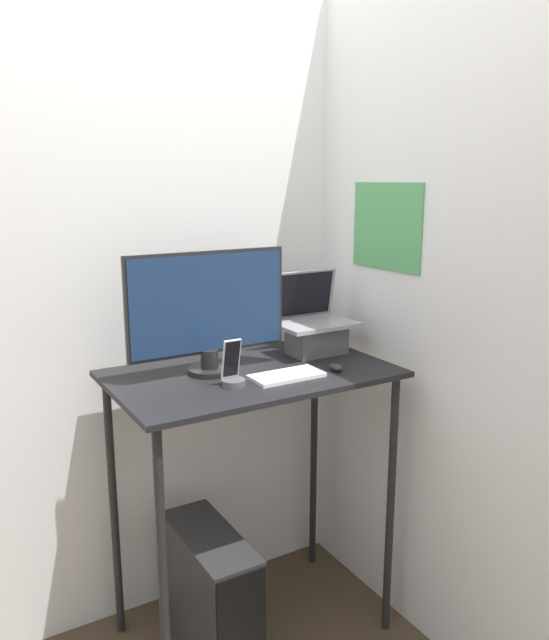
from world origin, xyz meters
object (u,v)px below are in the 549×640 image
cell_phone (233,375)px  computer_tower (211,596)px  laptop (314,330)px  keyboard (287,375)px  mouse (336,367)px  monitor (208,312)px

cell_phone → computer_tower: bearing=136.3°
laptop → computer_tower: 1.08m
laptop → keyboard: 0.35m
keyboard → mouse: size_ratio=4.19×
laptop → computer_tower: (-0.54, -0.13, -0.92)m
laptop → monitor: size_ratio=0.54×
cell_phone → computer_tower: size_ratio=0.32×
mouse → computer_tower: bearing=166.9°
laptop → cell_phone: (-0.47, -0.20, -0.05)m
keyboard → computer_tower: 0.89m
mouse → cell_phone: (-0.40, 0.04, 0.03)m
keyboard → computer_tower: size_ratio=0.51×
monitor → keyboard: size_ratio=2.33×
keyboard → mouse: (0.20, -0.02, 0.01)m
monitor → cell_phone: 0.25m
cell_phone → mouse: bearing=-6.0°
mouse → cell_phone: size_ratio=0.38×
monitor → mouse: size_ratio=9.75×
cell_phone → computer_tower: 0.88m
laptop → computer_tower: size_ratio=0.64×
laptop → monitor: bearing=-176.3°
mouse → cell_phone: cell_phone is taller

